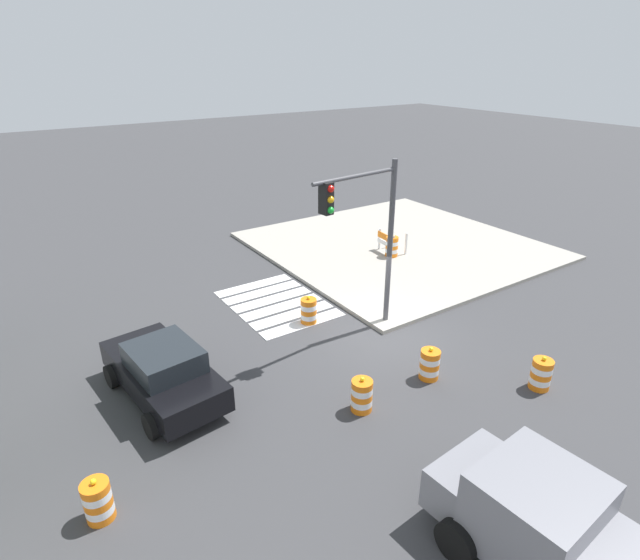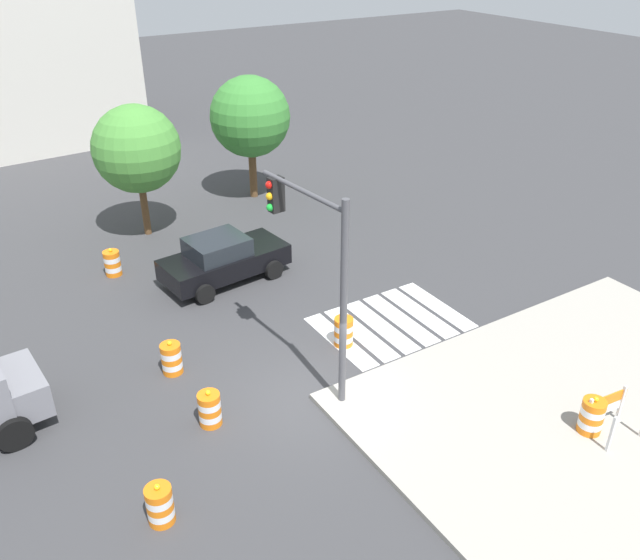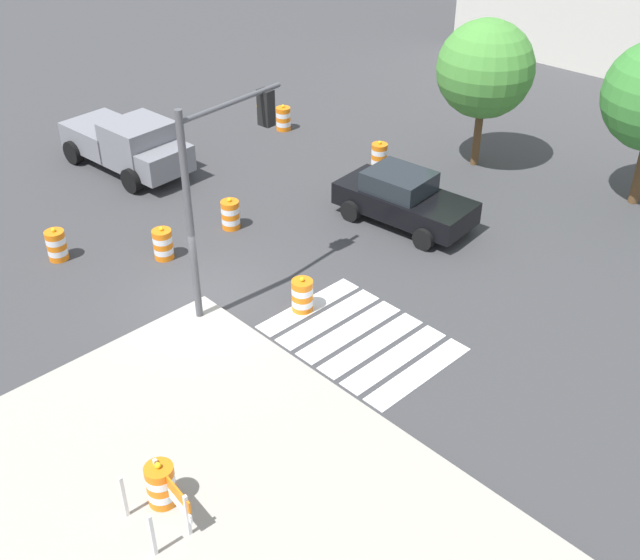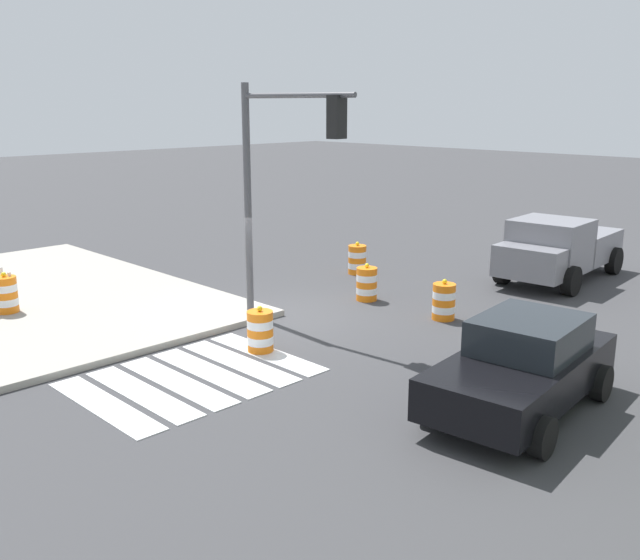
# 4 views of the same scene
# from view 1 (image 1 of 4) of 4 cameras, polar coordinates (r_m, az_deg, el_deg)

# --- Properties ---
(ground_plane) EXTENTS (120.00, 120.00, 0.00)m
(ground_plane) POSITION_cam_1_polar(r_m,az_deg,el_deg) (16.96, 7.16, -6.21)
(ground_plane) COLOR #38383A
(sidewalk_corner) EXTENTS (12.00, 12.00, 0.15)m
(sidewalk_corner) POSITION_cam_1_polar(r_m,az_deg,el_deg) (24.62, 8.76, 3.89)
(sidewalk_corner) COLOR #9E998E
(sidewalk_corner) RESTS_ON ground
(crosswalk_stripes) EXTENTS (4.35, 3.20, 0.02)m
(crosswalk_stripes) POSITION_cam_1_polar(r_m,az_deg,el_deg) (18.92, -4.92, -2.63)
(crosswalk_stripes) COLOR silver
(crosswalk_stripes) RESTS_ON ground
(sports_car) EXTENTS (4.48, 2.50, 1.63)m
(sports_car) POSITION_cam_1_polar(r_m,az_deg,el_deg) (14.28, -17.31, -9.81)
(sports_car) COLOR black
(sports_car) RESTS_ON ground
(pickup_truck) EXTENTS (5.28, 2.65, 1.92)m
(pickup_truck) POSITION_cam_1_polar(r_m,az_deg,el_deg) (10.52, 25.84, -25.10)
(pickup_truck) COLOR slate
(pickup_truck) RESTS_ON ground
(traffic_barrel_crosswalk_end) EXTENTS (0.56, 0.56, 1.02)m
(traffic_barrel_crosswalk_end) POSITION_cam_1_polar(r_m,az_deg,el_deg) (13.44, 4.75, -12.88)
(traffic_barrel_crosswalk_end) COLOR orange
(traffic_barrel_crosswalk_end) RESTS_ON ground
(traffic_barrel_median_near) EXTENTS (0.56, 0.56, 1.02)m
(traffic_barrel_median_near) POSITION_cam_1_polar(r_m,az_deg,el_deg) (17.37, -1.30, -3.51)
(traffic_barrel_median_near) COLOR orange
(traffic_barrel_median_near) RESTS_ON ground
(traffic_barrel_median_far) EXTENTS (0.56, 0.56, 1.02)m
(traffic_barrel_median_far) POSITION_cam_1_polar(r_m,az_deg,el_deg) (11.77, -23.82, -21.89)
(traffic_barrel_median_far) COLOR orange
(traffic_barrel_median_far) RESTS_ON ground
(traffic_barrel_far_curb) EXTENTS (0.56, 0.56, 1.02)m
(traffic_barrel_far_curb) POSITION_cam_1_polar(r_m,az_deg,el_deg) (14.89, 12.29, -9.31)
(traffic_barrel_far_curb) COLOR orange
(traffic_barrel_far_curb) RESTS_ON ground
(traffic_barrel_lane_center) EXTENTS (0.56, 0.56, 1.02)m
(traffic_barrel_lane_center) POSITION_cam_1_polar(r_m,az_deg,el_deg) (15.43, 23.73, -9.71)
(traffic_barrel_lane_center) COLOR orange
(traffic_barrel_lane_center) RESTS_ON ground
(traffic_barrel_on_sidewalk) EXTENTS (0.56, 0.56, 1.02)m
(traffic_barrel_on_sidewalk) POSITION_cam_1_polar(r_m,az_deg,el_deg) (22.93, 8.13, 3.78)
(traffic_barrel_on_sidewalk) COLOR orange
(traffic_barrel_on_sidewalk) RESTS_ON sidewalk_corner
(construction_barricade) EXTENTS (1.30, 0.89, 1.00)m
(construction_barricade) POSITION_cam_1_polar(r_m,az_deg,el_deg) (23.28, 7.81, 4.43)
(construction_barricade) COLOR silver
(construction_barricade) RESTS_ON sidewalk_corner
(traffic_light_pole) EXTENTS (0.65, 3.28, 5.50)m
(traffic_light_pole) POSITION_cam_1_polar(r_m,az_deg,el_deg) (15.37, 5.25, 6.61)
(traffic_light_pole) COLOR #4C4C51
(traffic_light_pole) RESTS_ON sidewalk_corner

